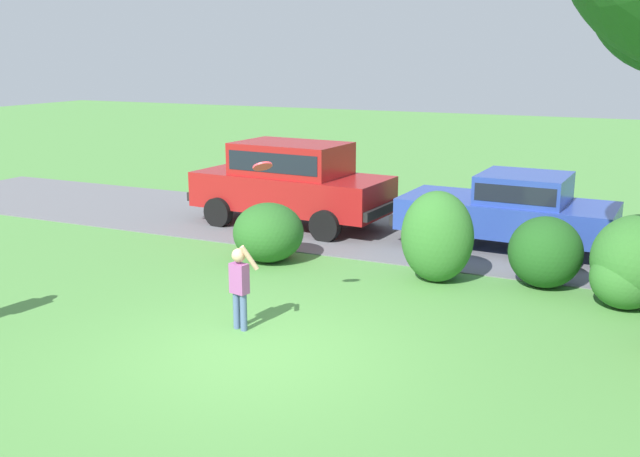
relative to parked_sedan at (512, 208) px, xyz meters
The scene contains 10 objects.
ground_plane 7.17m from the parked_sedan, 106.05° to the right, with size 80.00×80.00×0.00m, color #518E42.
driveway_strip 2.14m from the parked_sedan, behind, with size 28.00×4.40×0.02m, color slate.
shrub_near_tree 4.92m from the parked_sedan, 144.43° to the right, with size 1.34×1.37×1.13m.
shrub_centre_left 2.80m from the parked_sedan, 105.53° to the right, with size 1.26×1.25×1.60m.
shrub_centre 2.50m from the parked_sedan, 65.95° to the right, with size 1.24×1.22×1.22m.
shrub_centre_right 3.60m from the parked_sedan, 47.08° to the right, with size 1.48×1.66×1.44m.
parked_sedan is the anchor object (origin of this frame).
parked_suv 4.99m from the parked_sedan, behind, with size 4.81×2.34×1.92m.
child_thrower 6.73m from the parked_sedan, 113.02° to the right, with size 0.47×0.23×1.29m.
frisbee 6.51m from the parked_sedan, 112.32° to the right, with size 0.30×0.27×0.22m.
Camera 1 is at (4.63, -7.91, 3.90)m, focal length 41.26 mm.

